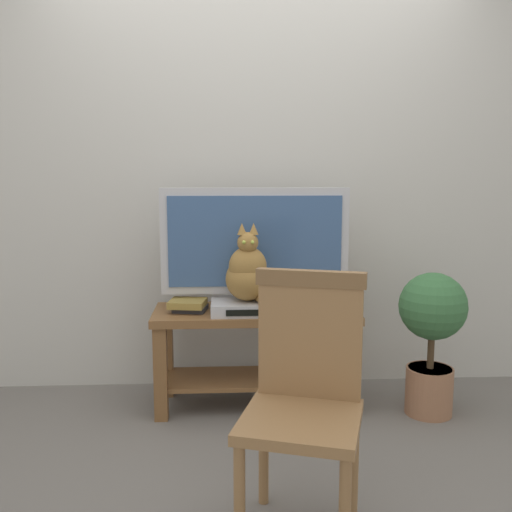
{
  "coord_description": "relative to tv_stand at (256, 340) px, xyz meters",
  "views": [
    {
      "loc": [
        -0.17,
        -2.47,
        1.33
      ],
      "look_at": [
        -0.01,
        0.56,
        0.86
      ],
      "focal_mm": 40.22,
      "sensor_mm": 36.0,
      "label": 1
    }
  ],
  "objects": [
    {
      "name": "tv",
      "position": [
        0.0,
        0.05,
        0.53
      ],
      "size": [
        1.04,
        0.2,
        0.67
      ],
      "color": "#B7B7BC",
      "rests_on": "tv_stand"
    },
    {
      "name": "back_wall",
      "position": [
        0.01,
        0.42,
        1.02
      ],
      "size": [
        7.0,
        0.12,
        2.8
      ],
      "primitive_type": "cube",
      "color": "beige",
      "rests_on": "ground"
    },
    {
      "name": "tv_stand",
      "position": [
        0.0,
        0.0,
        0.0
      ],
      "size": [
        1.12,
        0.43,
        0.55
      ],
      "color": "brown",
      "rests_on": "ground"
    },
    {
      "name": "potted_plant",
      "position": [
        0.94,
        -0.16,
        0.09
      ],
      "size": [
        0.36,
        0.36,
        0.78
      ],
      "color": "#9E6B4C",
      "rests_on": "ground"
    },
    {
      "name": "ground_plane",
      "position": [
        0.01,
        -0.61,
        -0.38
      ],
      "size": [
        12.0,
        12.0,
        0.0
      ],
      "primitive_type": "plane",
      "color": "slate"
    },
    {
      "name": "book_stack",
      "position": [
        -0.37,
        -0.01,
        0.21
      ],
      "size": [
        0.22,
        0.2,
        0.06
      ],
      "color": "#2D2D33",
      "rests_on": "tv_stand"
    },
    {
      "name": "media_box",
      "position": [
        -0.05,
        -0.04,
        0.21
      ],
      "size": [
        0.4,
        0.3,
        0.07
      ],
      "color": "#BCBCC1",
      "rests_on": "tv_stand"
    },
    {
      "name": "wooden_chair",
      "position": [
        0.12,
        -1.1,
        0.16
      ],
      "size": [
        0.52,
        0.52,
        0.95
      ],
      "color": "olive",
      "rests_on": "ground"
    },
    {
      "name": "cat",
      "position": [
        -0.04,
        -0.06,
        0.39
      ],
      "size": [
        0.24,
        0.33,
        0.43
      ],
      "color": "olive",
      "rests_on": "media_box"
    }
  ]
}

